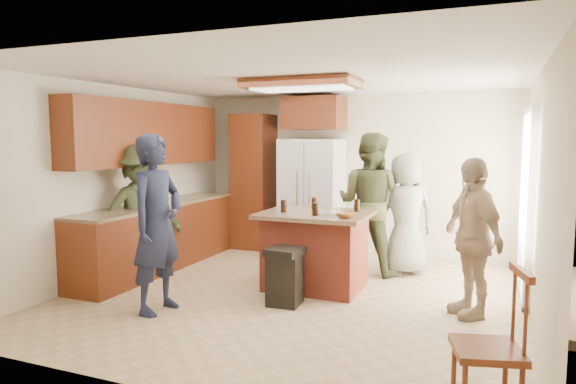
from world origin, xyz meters
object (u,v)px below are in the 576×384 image
at_px(person_side_right, 472,237).
at_px(person_behind_right, 405,214).
at_px(trash_bin, 285,276).
at_px(spindle_chair, 490,350).
at_px(person_counter, 140,213).
at_px(refrigerator, 312,197).
at_px(person_behind_left, 370,203).
at_px(person_front_left, 157,224).
at_px(kitchen_island, 315,250).

bearing_deg(person_side_right, person_behind_right, 179.55).
distance_m(person_behind_right, trash_bin, 2.11).
bearing_deg(spindle_chair, person_counter, 156.58).
xyz_separation_m(person_counter, refrigerator, (1.53, 2.24, 0.03)).
xyz_separation_m(refrigerator, trash_bin, (0.57, -2.47, -0.58)).
bearing_deg(person_behind_left, spindle_chair, 125.45).
xyz_separation_m(person_counter, trash_bin, (2.10, -0.23, -0.55)).
bearing_deg(person_behind_left, trash_bin, 82.02).
bearing_deg(trash_bin, person_behind_left, 72.31).
bearing_deg(person_front_left, spindle_chair, -100.81).
distance_m(person_counter, refrigerator, 2.71).
xyz_separation_m(person_behind_right, refrigerator, (-1.56, 0.68, 0.09)).
xyz_separation_m(person_counter, kitchen_island, (2.20, 0.49, -0.39)).
xyz_separation_m(person_behind_left, person_behind_right, (0.46, 0.12, -0.13)).
distance_m(person_front_left, refrigerator, 3.22).
distance_m(person_side_right, trash_bin, 2.00).
height_order(refrigerator, kitchen_island, refrigerator).
xyz_separation_m(kitchen_island, spindle_chair, (2.01, -2.31, -0.02)).
distance_m(person_side_right, refrigerator, 3.22).
relative_size(person_behind_left, refrigerator, 1.05).
xyz_separation_m(person_front_left, spindle_chair, (3.26, -0.90, -0.48)).
distance_m(person_front_left, kitchen_island, 1.94).
height_order(person_side_right, kitchen_island, person_side_right).
relative_size(person_counter, spindle_chair, 1.74).
bearing_deg(spindle_chair, person_side_right, 96.26).
height_order(person_counter, spindle_chair, person_counter).
bearing_deg(person_behind_right, trash_bin, 29.58).
xyz_separation_m(person_behind_right, kitchen_island, (-0.89, -1.07, -0.34)).
relative_size(person_side_right, kitchen_island, 1.27).
bearing_deg(kitchen_island, refrigerator, 110.96).
distance_m(person_counter, kitchen_island, 2.29).
bearing_deg(person_side_right, person_behind_left, -166.55).
xyz_separation_m(person_behind_left, trash_bin, (-0.53, -1.68, -0.63)).
height_order(refrigerator, trash_bin, refrigerator).
xyz_separation_m(person_behind_left, refrigerator, (-1.10, 0.80, -0.04)).
distance_m(person_front_left, person_counter, 1.33).
distance_m(person_counter, trash_bin, 2.18).
bearing_deg(person_behind_right, person_side_right, 91.52).
bearing_deg(person_side_right, person_counter, -120.92).
relative_size(person_side_right, person_counter, 0.94).
height_order(person_behind_right, trash_bin, person_behind_right).
bearing_deg(person_front_left, kitchen_island, -37.00).
relative_size(person_behind_left, trash_bin, 3.00).
relative_size(person_behind_right, spindle_chair, 1.63).
distance_m(person_front_left, person_behind_right, 3.28).
xyz_separation_m(person_counter, spindle_chair, (4.21, -1.82, -0.41)).
bearing_deg(person_behind_right, spindle_chair, 76.85).
relative_size(person_front_left, person_behind_left, 0.99).
bearing_deg(person_behind_left, person_side_right, 146.57).
bearing_deg(kitchen_island, person_front_left, -131.56).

